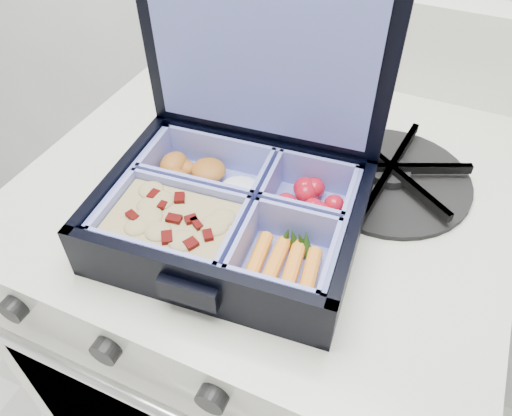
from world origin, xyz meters
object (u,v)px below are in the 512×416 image
at_px(stove, 271,341).
at_px(burner_grate, 390,172).
at_px(bento_box, 232,215).
at_px(fork, 315,175).

height_order(stove, burner_grate, burner_grate).
distance_m(bento_box, fork, 0.13).
xyz_separation_m(bento_box, burner_grate, (0.13, 0.15, -0.02)).
bearing_deg(bento_box, fork, 63.45).
distance_m(stove, bento_box, 0.45).
bearing_deg(burner_grate, stove, -169.39).
relative_size(stove, burner_grate, 4.35).
bearing_deg(stove, burner_grate, 10.61).
relative_size(burner_grate, fork, 1.06).
height_order(bento_box, burner_grate, bento_box).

